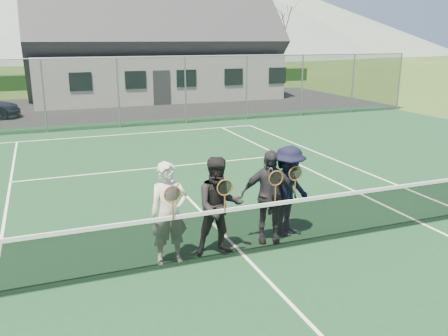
{
  "coord_description": "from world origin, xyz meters",
  "views": [
    {
      "loc": [
        -3.15,
        -7.14,
        3.8
      ],
      "look_at": [
        0.2,
        1.5,
        1.25
      ],
      "focal_mm": 38.0,
      "sensor_mm": 36.0,
      "label": 1
    }
  ],
  "objects_px": {
    "player_b": "(219,206)",
    "player_c": "(269,196)",
    "player_a": "(169,213)",
    "clubhouse": "(153,35)",
    "tennis_net": "(244,229)",
    "player_d": "(288,191)"
  },
  "relations": [
    {
      "from": "player_a",
      "to": "player_c",
      "type": "relative_size",
      "value": 1.0
    },
    {
      "from": "tennis_net",
      "to": "player_a",
      "type": "relative_size",
      "value": 6.49
    },
    {
      "from": "clubhouse",
      "to": "player_c",
      "type": "height_order",
      "value": "clubhouse"
    },
    {
      "from": "clubhouse",
      "to": "player_b",
      "type": "bearing_deg",
      "value": -100.43
    },
    {
      "from": "player_a",
      "to": "player_b",
      "type": "height_order",
      "value": "same"
    },
    {
      "from": "tennis_net",
      "to": "clubhouse",
      "type": "xyz_separation_m",
      "value": [
        4.0,
        24.0,
        3.45
      ]
    },
    {
      "from": "player_b",
      "to": "player_c",
      "type": "height_order",
      "value": "same"
    },
    {
      "from": "player_c",
      "to": "player_d",
      "type": "height_order",
      "value": "same"
    },
    {
      "from": "player_b",
      "to": "tennis_net",
      "type": "bearing_deg",
      "value": -34.92
    },
    {
      "from": "clubhouse",
      "to": "player_c",
      "type": "distance_m",
      "value": 23.99
    },
    {
      "from": "player_b",
      "to": "player_c",
      "type": "xyz_separation_m",
      "value": [
        1.06,
        0.18,
        0.0
      ]
    },
    {
      "from": "player_b",
      "to": "player_d",
      "type": "distance_m",
      "value": 1.59
    },
    {
      "from": "player_a",
      "to": "player_d",
      "type": "relative_size",
      "value": 1.0
    },
    {
      "from": "player_b",
      "to": "player_d",
      "type": "height_order",
      "value": "same"
    },
    {
      "from": "tennis_net",
      "to": "player_d",
      "type": "bearing_deg",
      "value": 26.38
    },
    {
      "from": "clubhouse",
      "to": "player_d",
      "type": "xyz_separation_m",
      "value": [
        -2.82,
        -23.41,
        -3.07
      ]
    },
    {
      "from": "tennis_net",
      "to": "clubhouse",
      "type": "distance_m",
      "value": 24.57
    },
    {
      "from": "clubhouse",
      "to": "player_b",
      "type": "relative_size",
      "value": 8.67
    },
    {
      "from": "clubhouse",
      "to": "player_b",
      "type": "distance_m",
      "value": 24.33
    },
    {
      "from": "clubhouse",
      "to": "player_c",
      "type": "bearing_deg",
      "value": -97.99
    },
    {
      "from": "player_d",
      "to": "clubhouse",
      "type": "bearing_deg",
      "value": 83.14
    },
    {
      "from": "clubhouse",
      "to": "player_a",
      "type": "height_order",
      "value": "clubhouse"
    }
  ]
}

